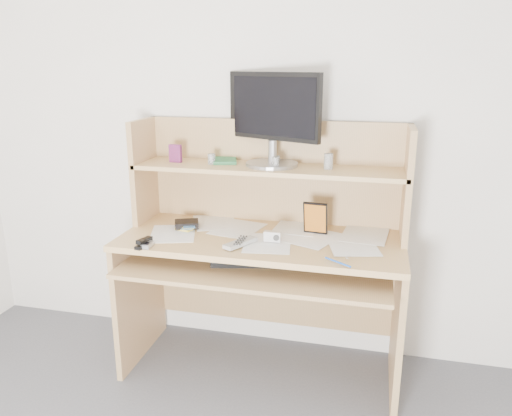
% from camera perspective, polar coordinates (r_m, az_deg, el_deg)
% --- Properties ---
extents(back_wall, '(3.60, 0.04, 2.50)m').
position_cam_1_polar(back_wall, '(2.68, 2.21, 9.04)').
color(back_wall, white).
rests_on(back_wall, floor).
extents(desk, '(1.40, 0.70, 1.30)m').
position_cam_1_polar(desk, '(2.58, 1.00, -3.96)').
color(desk, tan).
rests_on(desk, floor).
extents(paper_clutter, '(1.32, 0.54, 0.01)m').
position_cam_1_polar(paper_clutter, '(2.48, 0.60, -3.31)').
color(paper_clutter, white).
rests_on(paper_clutter, desk).
extents(keyboard, '(0.43, 0.23, 0.03)m').
position_cam_1_polar(keyboard, '(2.44, -0.26, -5.96)').
color(keyboard, black).
rests_on(keyboard, desk).
extents(tv_remote, '(0.13, 0.19, 0.02)m').
position_cam_1_polar(tv_remote, '(2.37, -1.79, -4.00)').
color(tv_remote, '#9C9B97').
rests_on(tv_remote, paper_clutter).
extents(flip_phone, '(0.04, 0.08, 0.02)m').
position_cam_1_polar(flip_phone, '(2.41, -12.29, -4.04)').
color(flip_phone, '#B5B5B8').
rests_on(flip_phone, paper_clutter).
extents(stapler, '(0.04, 0.12, 0.04)m').
position_cam_1_polar(stapler, '(2.41, -12.73, -3.82)').
color(stapler, black).
rests_on(stapler, paper_clutter).
extents(wallet, '(0.15, 0.14, 0.03)m').
position_cam_1_polar(wallet, '(2.65, -7.93, -1.82)').
color(wallet, black).
rests_on(wallet, paper_clutter).
extents(sticky_note_pad, '(0.11, 0.11, 0.01)m').
position_cam_1_polar(sticky_note_pad, '(2.63, -7.95, -2.27)').
color(sticky_note_pad, '#F7FF43').
rests_on(sticky_note_pad, desk).
extents(digital_camera, '(0.08, 0.03, 0.05)m').
position_cam_1_polar(digital_camera, '(2.41, 1.88, -3.25)').
color(digital_camera, silver).
rests_on(digital_camera, paper_clutter).
extents(game_case, '(0.12, 0.02, 0.17)m').
position_cam_1_polar(game_case, '(2.51, 6.80, -1.15)').
color(game_case, black).
rests_on(game_case, paper_clutter).
extents(blue_pen, '(0.12, 0.09, 0.01)m').
position_cam_1_polar(blue_pen, '(2.19, 9.33, -6.13)').
color(blue_pen, blue).
rests_on(blue_pen, paper_clutter).
extents(card_box, '(0.07, 0.03, 0.09)m').
position_cam_1_polar(card_box, '(2.67, -9.20, 6.18)').
color(card_box, '#9B2B14').
rests_on(card_box, desk).
extents(shelf_book, '(0.16, 0.19, 0.02)m').
position_cam_1_polar(shelf_book, '(2.65, -3.56, 5.44)').
color(shelf_book, '#317C4D').
rests_on(shelf_book, desk).
extents(chip_stack_a, '(0.04, 0.04, 0.05)m').
position_cam_1_polar(chip_stack_a, '(2.60, -5.10, 5.61)').
color(chip_stack_a, black).
rests_on(chip_stack_a, desk).
extents(chip_stack_b, '(0.04, 0.04, 0.06)m').
position_cam_1_polar(chip_stack_b, '(2.48, 2.25, 5.20)').
color(chip_stack_b, white).
rests_on(chip_stack_b, desk).
extents(chip_stack_c, '(0.05, 0.05, 0.05)m').
position_cam_1_polar(chip_stack_c, '(2.57, 2.30, 5.44)').
color(chip_stack_c, black).
rests_on(chip_stack_c, desk).
extents(chip_stack_d, '(0.04, 0.04, 0.08)m').
position_cam_1_polar(chip_stack_d, '(2.49, 8.29, 5.30)').
color(chip_stack_d, silver).
rests_on(chip_stack_d, desk).
extents(monitor, '(0.51, 0.29, 0.46)m').
position_cam_1_polar(monitor, '(2.54, 2.00, 10.42)').
color(monitor, '#99999D').
rests_on(monitor, desk).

